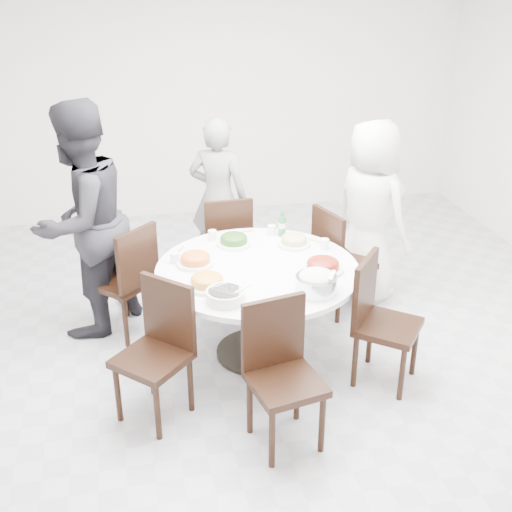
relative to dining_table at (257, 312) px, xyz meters
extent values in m
cube|color=#B8B8BD|center=(0.12, 0.13, -0.38)|extent=(6.00, 6.00, 0.01)
cube|color=white|center=(0.12, 3.13, 1.02)|extent=(6.00, 0.01, 2.80)
cube|color=white|center=(0.12, -2.87, 1.02)|extent=(6.00, 0.01, 2.80)
cylinder|color=white|center=(0.00, 0.00, 0.00)|extent=(1.50, 1.50, 0.75)
cube|color=black|center=(0.88, 0.52, 0.10)|extent=(0.53, 0.53, 0.95)
cube|color=black|center=(-0.06, 1.09, 0.10)|extent=(0.43, 0.43, 0.95)
cube|color=black|center=(-0.98, 0.57, 0.10)|extent=(0.59, 0.59, 0.95)
cube|color=black|center=(-0.83, -0.58, 0.10)|extent=(0.59, 0.59, 0.95)
cube|color=black|center=(-0.05, -1.01, 0.10)|extent=(0.49, 0.49, 0.95)
cube|color=black|center=(0.83, -0.53, 0.10)|extent=(0.59, 0.59, 0.95)
imported|color=white|center=(1.16, 0.74, 0.43)|extent=(0.82, 0.94, 1.61)
imported|color=black|center=(-0.04, 1.51, 0.39)|extent=(0.66, 0.56, 1.52)
imported|color=black|center=(-1.25, 0.70, 0.57)|extent=(1.15, 1.16, 1.89)
cylinder|color=white|center=(-0.10, 0.43, 0.41)|extent=(0.27, 0.27, 0.07)
cylinder|color=white|center=(0.37, 0.32, 0.41)|extent=(0.26, 0.26, 0.07)
cylinder|color=white|center=(-0.44, 0.14, 0.41)|extent=(0.28, 0.28, 0.08)
cylinder|color=white|center=(0.45, -0.15, 0.41)|extent=(0.30, 0.30, 0.08)
cylinder|color=white|center=(-0.40, -0.22, 0.41)|extent=(0.29, 0.29, 0.07)
cylinder|color=silver|center=(0.31, -0.46, 0.44)|extent=(0.28, 0.28, 0.12)
cylinder|color=white|center=(-0.32, -0.45, 0.42)|extent=(0.26, 0.26, 0.08)
cylinder|color=#2A6936|center=(0.32, 0.53, 0.48)|extent=(0.06, 0.06, 0.22)
cylinder|color=white|center=(-0.04, 0.65, 0.42)|extent=(0.07, 0.07, 0.08)
camera|label=1|loc=(-0.91, -4.12, 2.47)|focal=45.00mm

